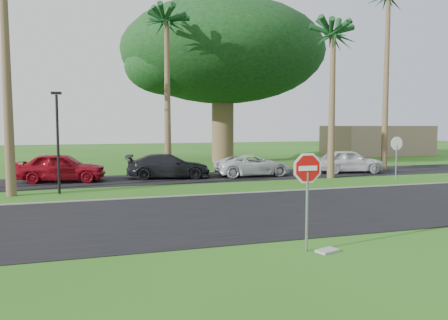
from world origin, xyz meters
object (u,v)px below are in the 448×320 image
at_px(car_red, 61,168).
at_px(car_pickup, 348,161).
at_px(car_dark, 169,166).
at_px(stop_sign_near, 307,181).
at_px(car_minivan, 253,166).
at_px(stop_sign_far, 397,149).

xyz_separation_m(car_red, car_pickup, (17.66, -0.73, -0.04)).
xyz_separation_m(car_red, car_dark, (5.92, -0.13, -0.10)).
bearing_deg(stop_sign_near, car_red, 112.76).
bearing_deg(car_minivan, stop_sign_near, 163.63).
xyz_separation_m(stop_sign_near, car_dark, (-0.71, 15.68, -1.07)).
xyz_separation_m(car_dark, car_minivan, (5.15, -0.45, -0.05)).
height_order(stop_sign_near, car_red, stop_sign_near).
bearing_deg(car_red, stop_sign_near, -147.51).
relative_size(stop_sign_near, car_dark, 0.54).
distance_m(stop_sign_far, car_red, 18.78).
height_order(car_dark, car_minivan, car_dark).
bearing_deg(car_pickup, car_red, 97.48).
bearing_deg(car_pickup, stop_sign_near, 153.67).
distance_m(stop_sign_far, car_pickup, 4.22).
bearing_deg(stop_sign_far, car_dark, -20.96).
relative_size(car_red, car_minivan, 1.00).
distance_m(stop_sign_near, car_dark, 15.73).
distance_m(stop_sign_near, car_minivan, 15.90).
height_order(stop_sign_near, car_dark, stop_sign_near).
bearing_deg(car_minivan, car_pickup, -91.45).
xyz_separation_m(car_minivan, car_pickup, (6.59, -0.15, 0.11)).
bearing_deg(stop_sign_far, stop_sign_near, 43.73).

